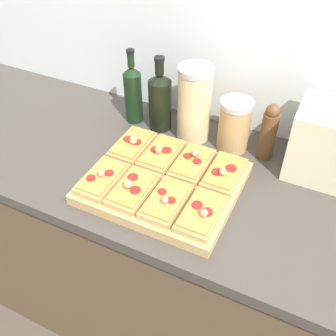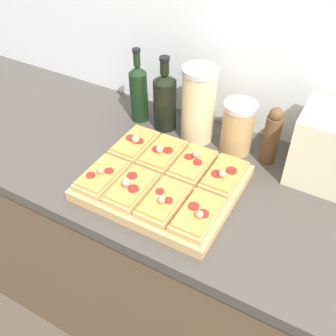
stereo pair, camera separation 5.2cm
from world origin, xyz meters
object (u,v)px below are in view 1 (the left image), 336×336
Objects in this scene: wine_bottle at (160,100)px; toaster_oven at (334,145)px; cutting_board at (164,183)px; olive_oil_bottle at (133,93)px; grain_jar_short at (234,125)px; grain_jar_tall at (194,104)px; pepper_mill at (269,132)px.

toaster_oven is (0.59, -0.00, 0.00)m from wine_bottle.
wine_bottle is (-0.15, 0.28, 0.10)m from cutting_board.
olive_oil_bottle is at bearing 180.00° from wine_bottle.
wine_bottle is 1.51× the size of grain_jar_short.
grain_jar_tall is at bearing -0.00° from olive_oil_bottle.
olive_oil_bottle reaches higher than pepper_mill.
olive_oil_bottle is 1.01× the size of wine_bottle.
grain_jar_tall is 1.33× the size of pepper_mill.
olive_oil_bottle reaches higher than grain_jar_tall.
wine_bottle is 0.28m from grain_jar_short.
cutting_board is at bearing -61.36° from wine_bottle.
olive_oil_bottle is 0.24m from grain_jar_tall.
wine_bottle reaches higher than toaster_oven.
grain_jar_short is at bearing -0.00° from wine_bottle.
grain_jar_tall is at bearing 0.00° from wine_bottle.
cutting_board is 2.21× the size of pepper_mill.
olive_oil_bottle is (-0.26, 0.28, 0.10)m from cutting_board.
wine_bottle reaches higher than cutting_board.
pepper_mill is at bearing 0.00° from grain_jar_short.
cutting_board is 0.53m from toaster_oven.
grain_jar_short is 0.12m from pepper_mill.
olive_oil_bottle reaches higher than toaster_oven.
grain_jar_tall is at bearing 179.89° from toaster_oven.
grain_jar_tall is 0.46m from toaster_oven.
pepper_mill is at bearing 0.00° from grain_jar_tall.
wine_bottle reaches higher than grain_jar_tall.
pepper_mill is (0.39, 0.00, -0.01)m from wine_bottle.
wine_bottle is at bearing 180.00° from grain_jar_short.
pepper_mill is (0.26, 0.00, -0.04)m from grain_jar_tall.
grain_jar_short is (0.28, -0.00, -0.02)m from wine_bottle.
olive_oil_bottle reaches higher than cutting_board.
cutting_board is 0.38m from pepper_mill.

